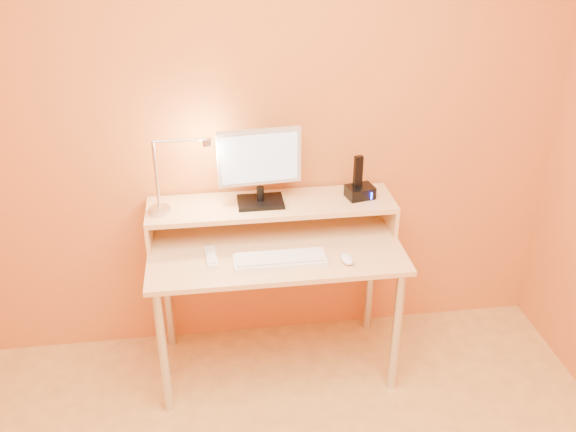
{
  "coord_description": "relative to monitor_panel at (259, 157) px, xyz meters",
  "views": [
    {
      "loc": [
        -0.29,
        -1.37,
        2.25
      ],
      "look_at": [
        0.05,
        1.13,
        0.91
      ],
      "focal_mm": 39.26,
      "sensor_mm": 36.0,
      "label": 1
    }
  ],
  "objects": [
    {
      "name": "monitor_screen",
      "position": [
        0.0,
        -0.02,
        0.0
      ],
      "size": [
        0.36,
        0.03,
        0.23
      ],
      "primitive_type": "cube",
      "rotation": [
        0.0,
        0.0,
        0.08
      ],
      "color": "silver",
      "rests_on": "monitor_panel"
    },
    {
      "name": "desk_lower",
      "position": [
        0.05,
        -0.16,
        -0.41
      ],
      "size": [
        1.2,
        0.6,
        0.02
      ],
      "primitive_type": "cube",
      "color": "#DBB37F",
      "rests_on": "floor"
    },
    {
      "name": "desk_leg_br",
      "position": [
        0.6,
        0.09,
        -0.77
      ],
      "size": [
        0.04,
        0.04,
        0.69
      ],
      "primitive_type": "cylinder",
      "color": "silver",
      "rests_on": "floor"
    },
    {
      "name": "remote_control",
      "position": [
        -0.25,
        -0.23,
        -0.39
      ],
      "size": [
        0.06,
        0.17,
        0.02
      ],
      "primitive_type": "cube",
      "rotation": [
        0.0,
        0.0,
        0.07
      ],
      "color": "white",
      "rests_on": "desk_lower"
    },
    {
      "name": "desk_leg_fl",
      "position": [
        -0.5,
        -0.41,
        -0.77
      ],
      "size": [
        0.04,
        0.04,
        0.69
      ],
      "primitive_type": "cylinder",
      "color": "silver",
      "rests_on": "floor"
    },
    {
      "name": "phone_handset",
      "position": [
        0.48,
        -0.01,
        -0.1
      ],
      "size": [
        0.04,
        0.03,
        0.16
      ],
      "primitive_type": "cube",
      "rotation": [
        0.0,
        0.0,
        0.21
      ],
      "color": "black",
      "rests_on": "phone_dock"
    },
    {
      "name": "monitor_panel",
      "position": [
        0.0,
        0.0,
        0.0
      ],
      "size": [
        0.4,
        0.07,
        0.27
      ],
      "primitive_type": "cube",
      "rotation": [
        0.0,
        0.0,
        0.08
      ],
      "color": "#BEBEBE",
      "rests_on": "monitor_neck"
    },
    {
      "name": "wall_back",
      "position": [
        0.05,
        0.16,
        0.13
      ],
      "size": [
        3.0,
        0.04,
        2.5
      ],
      "primitive_type": "cube",
      "color": "orange",
      "rests_on": "floor"
    },
    {
      "name": "lamp_post",
      "position": [
        -0.48,
        -0.04,
        -0.05
      ],
      "size": [
        0.01,
        0.01,
        0.33
      ],
      "primitive_type": "cylinder",
      "color": "silver",
      "rests_on": "lamp_base"
    },
    {
      "name": "lamp_bulb",
      "position": [
        -0.24,
        -0.04,
        0.09
      ],
      "size": [
        0.03,
        0.03,
        0.0
      ],
      "primitive_type": "cylinder",
      "color": "#FFEAC6",
      "rests_on": "lamp_head"
    },
    {
      "name": "lamp_base",
      "position": [
        -0.48,
        -0.04,
        -0.23
      ],
      "size": [
        0.1,
        0.1,
        0.02
      ],
      "primitive_type": "cylinder",
      "color": "silver",
      "rests_on": "desk_shelf"
    },
    {
      "name": "mouse",
      "position": [
        0.36,
        -0.34,
        -0.38
      ],
      "size": [
        0.06,
        0.1,
        0.03
      ],
      "primitive_type": "ellipsoid",
      "rotation": [
        0.0,
        0.0,
        0.1
      ],
      "color": "white",
      "rests_on": "desk_lower"
    },
    {
      "name": "lamp_arm",
      "position": [
        -0.36,
        -0.04,
        0.12
      ],
      "size": [
        0.24,
        0.01,
        0.01
      ],
      "primitive_type": "cylinder",
      "rotation": [
        0.0,
        1.57,
        0.0
      ],
      "color": "silver",
      "rests_on": "lamp_post"
    },
    {
      "name": "desk_leg_bl",
      "position": [
        -0.5,
        0.09,
        -0.77
      ],
      "size": [
        0.04,
        0.04,
        0.69
      ],
      "primitive_type": "cylinder",
      "color": "silver",
      "rests_on": "floor"
    },
    {
      "name": "desk_leg_fr",
      "position": [
        0.6,
        -0.41,
        -0.77
      ],
      "size": [
        0.04,
        0.04,
        0.69
      ],
      "primitive_type": "cylinder",
      "color": "silver",
      "rests_on": "floor"
    },
    {
      "name": "desk_shelf",
      "position": [
        0.05,
        -0.01,
        -0.25
      ],
      "size": [
        1.2,
        0.3,
        0.02
      ],
      "primitive_type": "cube",
      "color": "#DBB37F",
      "rests_on": "desk_lower"
    },
    {
      "name": "phone_dock",
      "position": [
        0.49,
        -0.01,
        -0.21
      ],
      "size": [
        0.15,
        0.12,
        0.06
      ],
      "primitive_type": "cube",
      "rotation": [
        0.0,
        0.0,
        0.21
      ],
      "color": "black",
      "rests_on": "desk_shelf"
    },
    {
      "name": "monitor_foot",
      "position": [
        0.0,
        -0.01,
        -0.23
      ],
      "size": [
        0.22,
        0.16,
        0.02
      ],
      "primitive_type": "cube",
      "color": "black",
      "rests_on": "desk_shelf"
    },
    {
      "name": "phone_led",
      "position": [
        0.54,
        -0.06,
        -0.21
      ],
      "size": [
        0.01,
        0.0,
        0.04
      ],
      "primitive_type": "cube",
      "color": "#2236F3",
      "rests_on": "phone_dock"
    },
    {
      "name": "shelf_riser_right",
      "position": [
        0.64,
        -0.01,
        -0.33
      ],
      "size": [
        0.02,
        0.3,
        0.14
      ],
      "primitive_type": "cube",
      "color": "#DBB37F",
      "rests_on": "desk_lower"
    },
    {
      "name": "keyboard",
      "position": [
        0.06,
        -0.3,
        -0.39
      ],
      "size": [
        0.42,
        0.13,
        0.02
      ],
      "primitive_type": "cube",
      "rotation": [
        0.0,
        0.0,
        0.0
      ],
      "color": "white",
      "rests_on": "desk_lower"
    },
    {
      "name": "monitor_neck",
      "position": [
        0.0,
        -0.01,
        -0.19
      ],
      "size": [
        0.04,
        0.04,
        0.07
      ],
      "primitive_type": "cylinder",
      "color": "black",
      "rests_on": "monitor_foot"
    },
    {
      "name": "monitor_back",
      "position": [
        0.0,
        0.02,
        0.0
      ],
      "size": [
        0.35,
        0.04,
        0.23
      ],
      "primitive_type": "cube",
      "rotation": [
        0.0,
        0.0,
        0.08
      ],
      "color": "black",
      "rests_on": "monitor_panel"
    },
    {
      "name": "shelf_riser_left",
      "position": [
        -0.54,
        -0.01,
        -0.33
      ],
      "size": [
        0.02,
        0.3,
        0.14
      ],
      "primitive_type": "cube",
      "color": "#DBB37F",
      "rests_on": "desk_lower"
    },
    {
      "name": "lamp_head",
      "position": [
        -0.24,
        -0.04,
        0.1
      ],
      "size": [
        0.04,
        0.04,
        0.03
      ],
      "primitive_type": "cylinder",
      "color": "silver",
      "rests_on": "lamp_arm"
    }
  ]
}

